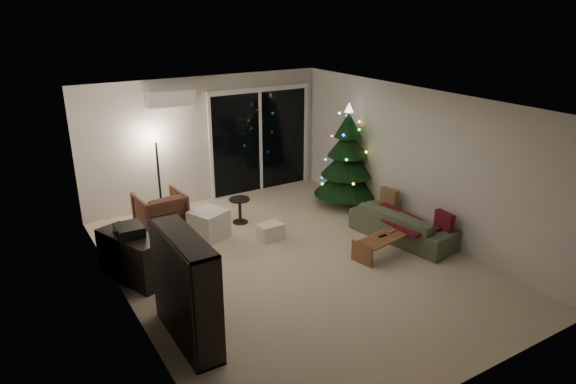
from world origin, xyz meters
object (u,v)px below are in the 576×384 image
Objects in this scene: sofa at (403,224)px; christmas_tree at (347,155)px; coffee_table at (389,245)px; media_cabinet at (132,257)px; armchair at (161,212)px; bookshelf at (172,293)px.

sofa is 1.96m from christmas_tree.
coffee_table is at bearing -109.79° from christmas_tree.
coffee_table is at bearing -40.41° from media_cabinet.
media_cabinet is at bearing 67.07° from sofa.
christmas_tree is (4.45, 0.78, 0.67)m from media_cabinet.
sofa is at bearing -94.87° from christmas_tree.
media_cabinet is at bearing -170.09° from christmas_tree.
coffee_table is at bearing 108.89° from sofa.
armchair is 0.43× the size of sofa.
bookshelf is 0.66× the size of christmas_tree.
armchair is (0.89, 1.44, 0.01)m from media_cabinet.
armchair is 3.95m from coffee_table.
bookshelf reaches higher than sofa.
coffee_table is (2.79, -2.79, -0.18)m from armchair.
christmas_tree is (4.45, 2.53, 0.34)m from bookshelf.
sofa is 0.70m from coffee_table.
armchair is at bearing 169.52° from christmas_tree.
bookshelf is at bearing 175.95° from coffee_table.
media_cabinet is 3.93m from coffee_table.
media_cabinet is 0.98× the size of coffee_table.
media_cabinet is 0.55× the size of christmas_tree.
christmas_tree is (0.77, 2.13, 0.84)m from coffee_table.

